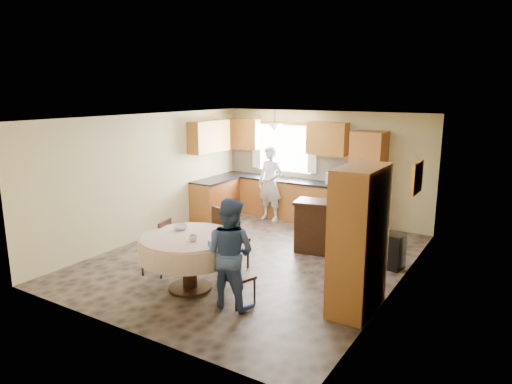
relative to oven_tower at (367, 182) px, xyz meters
The scene contains 36 objects.
floor 3.11m from the oven_tower, 113.15° to the right, with size 5.00×6.00×0.01m, color brown.
ceiling 3.26m from the oven_tower, 113.15° to the right, with size 5.00×6.00×0.01m, color white.
wall_back 1.21m from the oven_tower, 164.91° to the left, with size 5.00×0.02×2.50m, color tan.
wall_front 5.81m from the oven_tower, 101.43° to the right, with size 5.00×0.02×2.50m, color tan.
wall_left 4.54m from the oven_tower, 143.61° to the right, with size 0.02×6.00×2.50m, color tan.
wall_right 3.02m from the oven_tower, 63.35° to the right, with size 0.02×6.00×2.50m, color tan.
window 2.24m from the oven_tower, behind, with size 1.40×0.03×1.10m, color white.
curtain_left 2.97m from the oven_tower, behind, with size 0.22×0.02×1.15m, color white.
curtain_right 1.54m from the oven_tower, behind, with size 0.22×0.02×1.15m, color white.
base_cab_back 2.09m from the oven_tower, behind, with size 3.30×0.60×0.88m, color #CC8036.
counter_back 2.01m from the oven_tower, behind, with size 3.30×0.64×0.04m, color black.
base_cab_left 3.52m from the oven_tower, 165.12° to the right, with size 0.60×1.20×0.88m, color #CC8036.
counter_left 3.47m from the oven_tower, 165.12° to the right, with size 0.64×1.20×0.04m, color black.
backsplash 2.03m from the oven_tower, behind, with size 3.30×0.02×0.55m, color beige.
wall_cab_left 3.31m from the oven_tower, behind, with size 0.85×0.33×0.72m, color #BB802E.
wall_cab_right 1.32m from the oven_tower, behind, with size 0.90×0.33×0.72m, color #BB802E.
wall_cab_side 3.70m from the oven_tower, 165.67° to the right, with size 0.33×1.20×0.72m, color #BB802E.
oven_tower is the anchor object (origin of this frame).
oven_upper 0.37m from the oven_tower, 90.00° to the right, with size 0.56×0.01×0.45m, color black.
oven_lower 0.44m from the oven_tower, 90.00° to the right, with size 0.56×0.01×0.45m, color black.
pendant 2.40m from the oven_tower, behind, with size 0.36×0.36×0.18m, color beige.
sideboard 1.86m from the oven_tower, 93.22° to the right, with size 1.27×0.53×0.91m, color #341E0E.
space_heater 2.28m from the oven_tower, 60.75° to the right, with size 0.44×0.31×0.60m, color black.
cupboard 3.76m from the oven_tower, 73.46° to the right, with size 0.52×1.04×1.99m, color #CC8036.
dining_table 4.52m from the oven_tower, 106.53° to the right, with size 1.47×1.47×0.84m.
chair_left 4.63m from the oven_tower, 116.58° to the right, with size 0.47×0.47×0.91m.
chair_back 3.62m from the oven_tower, 110.65° to the right, with size 0.59×0.59×1.08m.
chair_right 4.38m from the oven_tower, 95.94° to the right, with size 0.48×0.48×0.87m.
framed_picture 2.05m from the oven_tower, 48.82° to the right, with size 0.06×0.65×0.54m.
microwave 0.62m from the oven_tower, behind, with size 0.51×0.34×0.28m, color silver.
person_sink 2.18m from the oven_tower, 169.67° to the right, with size 0.63×0.41×1.72m, color silver.
person_dining 4.46m from the oven_tower, 95.91° to the right, with size 0.75×0.58×1.54m, color #384E7C.
bowl_sideboard 1.83m from the oven_tower, 106.21° to the right, with size 0.23×0.23×0.06m, color #B2B2B2.
bottle_sideboard 1.79m from the oven_tower, 79.43° to the right, with size 0.12×0.12×0.31m, color silver.
cup_table 4.60m from the oven_tower, 103.35° to the right, with size 0.12×0.12×0.09m, color #B2B2B2.
bowl_table 4.43m from the oven_tower, 110.96° to the right, with size 0.22×0.22×0.07m, color #B2B2B2.
Camera 1 is at (4.10, -6.57, 2.94)m, focal length 32.00 mm.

